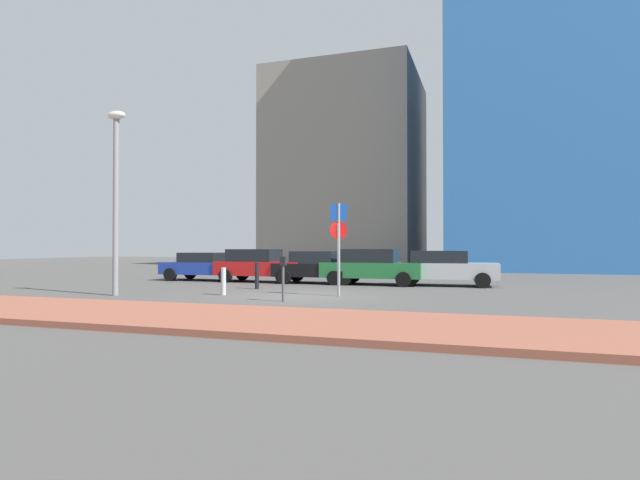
% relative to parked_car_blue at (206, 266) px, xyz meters
% --- Properties ---
extents(ground_plane, '(120.00, 120.00, 0.00)m').
position_rel_parked_car_blue_xyz_m(ground_plane, '(7.40, -6.19, -0.74)').
color(ground_plane, '#4C4947').
extents(sidewalk_brick, '(40.00, 3.87, 0.14)m').
position_rel_parked_car_blue_xyz_m(sidewalk_brick, '(7.40, -12.27, -0.67)').
color(sidewalk_brick, '#93513D').
rests_on(sidewalk_brick, ground).
extents(parked_car_blue, '(4.52, 2.12, 1.41)m').
position_rel_parked_car_blue_xyz_m(parked_car_blue, '(0.00, 0.00, 0.00)').
color(parked_car_blue, '#1E389E').
rests_on(parked_car_blue, ground).
extents(parked_car_red, '(4.40, 1.99, 1.59)m').
position_rel_parked_car_blue_xyz_m(parked_car_red, '(3.03, -0.15, 0.08)').
color(parked_car_red, red).
rests_on(parked_car_red, ground).
extents(parked_car_black, '(4.21, 2.13, 1.49)m').
position_rel_parked_car_blue_xyz_m(parked_car_black, '(6.03, -0.12, 0.03)').
color(parked_car_black, black).
rests_on(parked_car_black, ground).
extents(parked_car_green, '(4.52, 2.09, 1.60)m').
position_rel_parked_car_blue_xyz_m(parked_car_green, '(8.60, -0.18, 0.09)').
color(parked_car_green, '#237238').
rests_on(parked_car_green, ground).
extents(parked_car_silver, '(4.45, 2.15, 1.52)m').
position_rel_parked_car_blue_xyz_m(parked_car_silver, '(11.73, 0.12, 0.06)').
color(parked_car_silver, '#B7BABF').
rests_on(parked_car_silver, ground).
extents(parking_sign_post, '(0.58, 0.20, 3.19)m').
position_rel_parked_car_blue_xyz_m(parking_sign_post, '(8.68, -5.79, 1.27)').
color(parking_sign_post, gray).
rests_on(parking_sign_post, ground).
extents(parking_meter, '(0.18, 0.14, 1.40)m').
position_rel_parked_car_blue_xyz_m(parking_meter, '(7.54, -7.99, 0.17)').
color(parking_meter, '#4C4C51').
rests_on(parking_meter, ground).
extents(street_lamp, '(0.70, 0.36, 6.43)m').
position_rel_parked_car_blue_xyz_m(street_lamp, '(1.26, -8.01, 3.08)').
color(street_lamp, gray).
rests_on(street_lamp, ground).
extents(traffic_bollard_near, '(0.17, 0.17, 0.96)m').
position_rel_parked_car_blue_xyz_m(traffic_bollard_near, '(4.74, -6.70, -0.26)').
color(traffic_bollard_near, '#B7B7BC').
rests_on(traffic_bollard_near, ground).
extents(traffic_bollard_mid, '(0.16, 0.16, 1.06)m').
position_rel_parked_car_blue_xyz_m(traffic_bollard_mid, '(4.72, -3.95, -0.21)').
color(traffic_bollard_mid, black).
rests_on(traffic_bollard_mid, ground).
extents(building_colorful_midrise, '(16.67, 14.10, 31.13)m').
position_rel_parked_car_blue_xyz_m(building_colorful_midrise, '(19.02, 19.72, 14.83)').
color(building_colorful_midrise, '#3372BF').
rests_on(building_colorful_midrise, ground).
extents(building_under_construction, '(12.97, 13.15, 17.52)m').
position_rel_parked_car_blue_xyz_m(building_under_construction, '(1.13, 23.49, 8.02)').
color(building_under_construction, gray).
rests_on(building_under_construction, ground).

